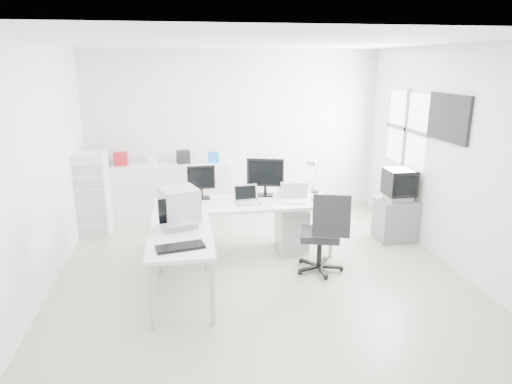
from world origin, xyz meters
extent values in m
cube|color=beige|center=(0.00, 0.00, 0.00)|extent=(5.00, 5.00, 0.01)
cube|color=white|center=(0.00, 0.00, 2.80)|extent=(5.00, 5.00, 0.01)
cube|color=silver|center=(0.00, 2.50, 1.40)|extent=(5.00, 0.02, 2.80)
cube|color=silver|center=(-2.50, 0.00, 1.40)|extent=(0.02, 5.00, 2.80)
cube|color=silver|center=(2.50, 0.00, 1.40)|extent=(0.02, 5.00, 2.80)
cube|color=silver|center=(0.59, 0.66, 0.30)|extent=(0.40, 0.50, 0.60)
cube|color=black|center=(-0.96, 0.71, 0.83)|extent=(0.52, 0.45, 0.16)
cube|color=silver|center=(0.54, 0.46, 0.76)|extent=(0.40, 0.21, 0.02)
sphere|color=silver|center=(0.84, 0.51, 0.78)|extent=(0.06, 0.06, 0.06)
cube|color=#A6A6A6|center=(0.64, 0.83, 0.86)|extent=(0.42, 0.37, 0.22)
cube|color=black|center=(-0.96, -0.89, 0.77)|extent=(0.52, 0.29, 0.03)
cube|color=slate|center=(2.22, 0.76, 0.31)|extent=(0.57, 0.47, 0.62)
cube|color=silver|center=(-1.09, 2.24, 0.49)|extent=(1.94, 0.49, 0.97)
cube|color=#AB1821|center=(-1.89, 2.24, 1.07)|extent=(0.21, 0.19, 0.21)
cube|color=silver|center=(-1.39, 2.24, 1.04)|extent=(0.16, 0.14, 0.15)
cube|color=black|center=(-0.89, 2.24, 1.08)|extent=(0.23, 0.21, 0.21)
cube|color=blue|center=(-0.39, 2.24, 1.05)|extent=(0.17, 0.15, 0.17)
cylinder|color=silver|center=(-2.19, 2.28, 1.08)|extent=(0.07, 0.07, 0.22)
cube|color=silver|center=(-2.28, 1.77, 0.64)|extent=(0.45, 0.53, 1.28)
camera|label=1|loc=(-0.89, -5.27, 2.58)|focal=32.00mm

